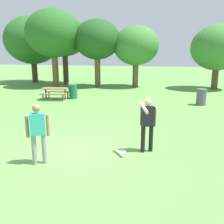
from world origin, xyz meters
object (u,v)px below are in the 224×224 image
Objects in this scene: trash_can_beside_table at (73,92)px; picnic_table_near at (55,91)px; frisbee at (121,152)px; tree_slender_mid at (97,40)px; tree_far_right at (53,34)px; trash_can_further_along at (201,97)px; tree_tall_left at (32,40)px; person_thrower at (38,130)px; tree_back_right at (218,48)px; person_catcher at (148,121)px; tree_back_left at (136,46)px; tree_broad_center at (64,36)px.

picnic_table_near is at bearing -145.71° from trash_can_beside_table.
tree_slender_mid reaches higher than frisbee.
tree_far_right reaches higher than trash_can_beside_table.
tree_tall_left is (-16.64, 7.68, 3.93)m from trash_can_further_along.
person_thrower is 0.30× the size of tree_back_right.
person_catcher is 0.30× the size of tree_back_right.
tree_far_right reaches higher than tree_slender_mid.
tree_back_right reaches higher than person_catcher.
tree_back_left reaches higher than tree_back_right.
tree_back_left is (2.72, 7.42, 3.23)m from trash_can_beside_table.
tree_far_right reaches higher than trash_can_further_along.
tree_slender_mid is (3.97, -1.30, -0.50)m from tree_broad_center.
tree_broad_center reaches higher than tree_slender_mid.
tree_back_right reaches higher than trash_can_beside_table.
frisbee is at bearing 36.89° from person_thrower.
person_catcher reaches higher than trash_can_beside_table.
picnic_table_near is 9.42m from tree_back_left.
tree_tall_left is 11.19m from tree_back_left.
trash_can_further_along is 11.45m from tree_slender_mid.
person_catcher is at bearing -51.06° from trash_can_beside_table.
tree_broad_center is at bearing 177.41° from tree_back_left.
trash_can_beside_table is 9.97m from tree_broad_center.
tree_broad_center is (-4.62, 7.75, 4.25)m from trash_can_beside_table.
tree_far_right reaches higher than tree_broad_center.
tree_back_left reaches higher than frisbee.
person_catcher is at bearing -76.71° from tree_back_left.
tree_broad_center is 1.25× the size of tree_back_right.
picnic_table_near is at bearing 131.41° from frisbee.
trash_can_beside_table is 0.18× the size of tree_back_right.
picnic_table_near is 2.05× the size of trash_can_beside_table.
tree_far_right is at bearing -169.55° from tree_back_right.
picnic_table_near is 10.07m from tree_broad_center.
picnic_table_near is at bearing -114.52° from tree_back_left.
trash_can_beside_table is at bearing -110.11° from tree_back_left.
frisbee is at bearing -48.74° from tree_tall_left.
tree_back_right is (6.88, 0.51, -0.22)m from tree_back_left.
picnic_table_near is 8.00m from tree_slender_mid.
tree_tall_left reaches higher than trash_can_further_along.
tree_back_left is (7.34, -0.33, -1.02)m from tree_broad_center.
tree_tall_left is at bearing 133.20° from person_catcher.
picnic_table_near is 8.10m from tree_far_right.
trash_can_beside_table is at bearing 34.29° from picnic_table_near.
person_thrower is 0.24× the size of tree_tall_left.
tree_slender_mid is (7.79, -1.45, -0.18)m from tree_tall_left.
person_thrower is 0.27× the size of tree_slender_mid.
frisbee is at bearing -53.36° from tree_far_right.
tree_slender_mid reaches higher than trash_can_further_along.
person_catcher reaches higher than picnic_table_near.
tree_far_right is 7.49m from tree_back_left.
trash_can_further_along is at bearing -22.12° from tree_far_right.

